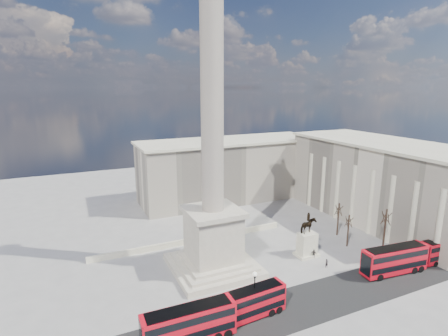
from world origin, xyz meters
name	(u,v)px	position (x,y,z in m)	size (l,w,h in m)	color
ground	(225,282)	(0.00, 0.00, 0.00)	(180.00, 180.00, 0.00)	#9C9994
asphalt_road	(287,309)	(5.00, -10.00, 0.00)	(120.00, 9.00, 0.01)	#272727
nelsons_column	(213,197)	(0.00, 5.00, 12.92)	(14.00, 14.00, 49.85)	beige
balustrade_wall	(192,240)	(0.00, 16.00, 0.55)	(40.00, 0.60, 1.10)	beige
building_east	(383,181)	(45.00, 10.00, 9.32)	(19.00, 46.00, 18.60)	beige
building_northeast	(230,169)	(20.00, 40.00, 8.32)	(51.00, 17.00, 16.60)	beige
red_bus_a	(190,324)	(-9.60, -10.42, 2.46)	(11.63, 2.89, 4.70)	red
red_bus_b	(250,303)	(-0.77, -9.47, 2.24)	(10.69, 3.21, 4.27)	red
red_bus_c	(395,260)	(26.99, -9.17, 2.50)	(11.95, 3.86, 4.76)	red
red_bus_d	(445,249)	(39.04, -9.76, 2.20)	(10.47, 2.96, 4.20)	red
victorian_lamp	(255,290)	(0.01, -9.35, 3.91)	(0.57, 0.57, 6.64)	black
equestrian_statue	(307,241)	(17.59, 2.07, 2.96)	(4.09, 3.06, 8.49)	beige
bare_tree_near	(386,216)	(32.61, -2.01, 6.79)	(1.97, 1.97, 8.62)	#332319
bare_tree_mid	(349,220)	(27.36, 1.99, 5.39)	(1.80, 1.80, 6.84)	#332319
bare_tree_far	(339,209)	(29.33, 6.97, 5.88)	(1.83, 1.83, 7.46)	#332319
pedestrian_walking	(327,263)	(18.07, -2.93, 0.77)	(0.56, 0.37, 1.55)	#272123
pedestrian_standing	(380,254)	(29.35, -4.24, 0.84)	(0.82, 0.64, 1.68)	#272123
pedestrian_crossing	(314,254)	(18.15, 0.66, 0.86)	(1.01, 0.42, 1.73)	#272123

